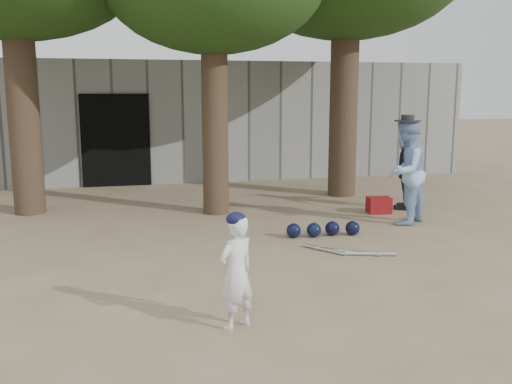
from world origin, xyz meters
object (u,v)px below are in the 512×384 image
object	(u,v)px
boy_player	(236,273)
red_bag	(379,205)
spectator_dark	(406,170)
spectator_blue	(405,172)

from	to	relation	value
boy_player	red_bag	world-z (taller)	boy_player
boy_player	red_bag	xyz separation A→B (m)	(3.66, 4.53, -0.40)
boy_player	spectator_dark	bearing A→B (deg)	-162.60
spectator_dark	red_bag	size ratio (longest dim) A/B	3.64
boy_player	red_bag	size ratio (longest dim) A/B	2.64
boy_player	spectator_dark	distance (m)	6.44
spectator_blue	spectator_dark	size ratio (longest dim) A/B	1.18
boy_player	red_bag	distance (m)	5.84
boy_player	spectator_blue	size ratio (longest dim) A/B	0.62
spectator_blue	spectator_dark	distance (m)	1.28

